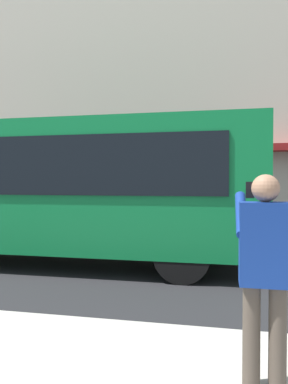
% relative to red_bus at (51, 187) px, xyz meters
% --- Properties ---
extents(ground_plane, '(60.00, 60.00, 0.00)m').
position_rel_red_bus_xyz_m(ground_plane, '(-2.95, -0.09, -1.68)').
color(ground_plane, '#232326').
extents(building_facade_far, '(28.00, 1.55, 12.00)m').
position_rel_red_bus_xyz_m(building_facade_far, '(-2.97, -6.89, 4.30)').
color(building_facade_far, beige).
rests_on(building_facade_far, ground_plane).
extents(red_bus, '(9.05, 2.54, 3.08)m').
position_rel_red_bus_xyz_m(red_bus, '(0.00, 0.00, 0.00)').
color(red_bus, '#0F7238').
rests_on(red_bus, ground_plane).
extents(pedestrian_photographer, '(0.53, 0.52, 1.70)m').
position_rel_red_bus_xyz_m(pedestrian_photographer, '(-4.07, 4.55, -0.54)').
color(pedestrian_photographer, '#4C4238').
rests_on(pedestrian_photographer, sidewalk_curb).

